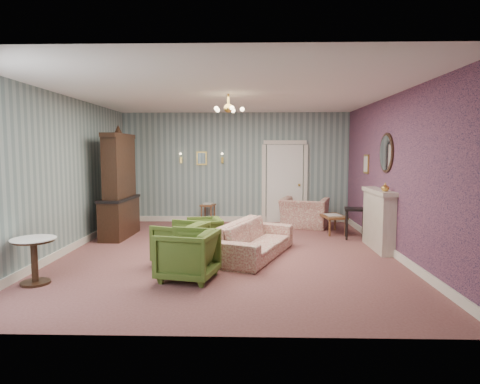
{
  "coord_description": "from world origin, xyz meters",
  "views": [
    {
      "loc": [
        0.41,
        -7.55,
        1.87
      ],
      "look_at": [
        0.2,
        0.4,
        1.1
      ],
      "focal_mm": 31.13,
      "sensor_mm": 36.0,
      "label": 1
    }
  ],
  "objects_px": {
    "side_table_black": "(355,224)",
    "olive_chair_a": "(187,252)",
    "olive_chair_c": "(205,231)",
    "coffee_table": "(332,224)",
    "fireplace": "(378,219)",
    "dresser": "(119,183)",
    "pedestal_table": "(34,261)",
    "sofa_chintz": "(255,233)",
    "wingback_chair": "(304,208)",
    "olive_chair_b": "(181,241)"
  },
  "relations": [
    {
      "from": "side_table_black",
      "to": "olive_chair_a",
      "type": "bearing_deg",
      "value": -137.26
    },
    {
      "from": "olive_chair_c",
      "to": "coffee_table",
      "type": "distance_m",
      "value": 3.19
    },
    {
      "from": "olive_chair_a",
      "to": "fireplace",
      "type": "height_order",
      "value": "fireplace"
    },
    {
      "from": "dresser",
      "to": "fireplace",
      "type": "distance_m",
      "value": 5.47
    },
    {
      "from": "pedestal_table",
      "to": "olive_chair_c",
      "type": "bearing_deg",
      "value": 46.61
    },
    {
      "from": "fireplace",
      "to": "coffee_table",
      "type": "distance_m",
      "value": 1.71
    },
    {
      "from": "sofa_chintz",
      "to": "coffee_table",
      "type": "distance_m",
      "value": 2.85
    },
    {
      "from": "olive_chair_a",
      "to": "fireplace",
      "type": "bearing_deg",
      "value": 133.51
    },
    {
      "from": "olive_chair_c",
      "to": "wingback_chair",
      "type": "relative_size",
      "value": 0.58
    },
    {
      "from": "sofa_chintz",
      "to": "side_table_black",
      "type": "distance_m",
      "value": 2.66
    },
    {
      "from": "olive_chair_c",
      "to": "olive_chair_b",
      "type": "bearing_deg",
      "value": -29.02
    },
    {
      "from": "wingback_chair",
      "to": "olive_chair_c",
      "type": "bearing_deg",
      "value": 63.13
    },
    {
      "from": "olive_chair_c",
      "to": "pedestal_table",
      "type": "bearing_deg",
      "value": -58.35
    },
    {
      "from": "olive_chair_b",
      "to": "sofa_chintz",
      "type": "relative_size",
      "value": 0.36
    },
    {
      "from": "wingback_chair",
      "to": "side_table_black",
      "type": "relative_size",
      "value": 1.66
    },
    {
      "from": "olive_chair_c",
      "to": "fireplace",
      "type": "xyz_separation_m",
      "value": [
        3.35,
        -0.01,
        0.25
      ]
    },
    {
      "from": "wingback_chair",
      "to": "coffee_table",
      "type": "xyz_separation_m",
      "value": [
        0.56,
        -0.72,
        -0.28
      ]
    },
    {
      "from": "fireplace",
      "to": "side_table_black",
      "type": "xyz_separation_m",
      "value": [
        -0.21,
        0.92,
        -0.24
      ]
    },
    {
      "from": "olive_chair_c",
      "to": "side_table_black",
      "type": "distance_m",
      "value": 3.27
    },
    {
      "from": "olive_chair_b",
      "to": "olive_chair_c",
      "type": "bearing_deg",
      "value": -173.23
    },
    {
      "from": "sofa_chintz",
      "to": "pedestal_table",
      "type": "xyz_separation_m",
      "value": [
        -3.13,
        -1.66,
        -0.09
      ]
    },
    {
      "from": "sofa_chintz",
      "to": "dresser",
      "type": "bearing_deg",
      "value": 81.59
    },
    {
      "from": "olive_chair_b",
      "to": "coffee_table",
      "type": "height_order",
      "value": "olive_chair_b"
    },
    {
      "from": "wingback_chair",
      "to": "side_table_black",
      "type": "bearing_deg",
      "value": 141.24
    },
    {
      "from": "dresser",
      "to": "coffee_table",
      "type": "height_order",
      "value": "dresser"
    },
    {
      "from": "dresser",
      "to": "side_table_black",
      "type": "xyz_separation_m",
      "value": [
        5.13,
        -0.11,
        -0.86
      ]
    },
    {
      "from": "olive_chair_c",
      "to": "wingback_chair",
      "type": "xyz_separation_m",
      "value": [
        2.23,
        2.28,
        0.16
      ]
    },
    {
      "from": "olive_chair_a",
      "to": "sofa_chintz",
      "type": "relative_size",
      "value": 0.38
    },
    {
      "from": "olive_chair_b",
      "to": "coffee_table",
      "type": "xyz_separation_m",
      "value": [
        3.06,
        2.68,
        -0.17
      ]
    },
    {
      "from": "olive_chair_c",
      "to": "pedestal_table",
      "type": "xyz_separation_m",
      "value": [
        -2.16,
        -2.29,
        0.01
      ]
    },
    {
      "from": "pedestal_table",
      "to": "dresser",
      "type": "bearing_deg",
      "value": 87.04
    },
    {
      "from": "fireplace",
      "to": "coffee_table",
      "type": "relative_size",
      "value": 1.69
    },
    {
      "from": "wingback_chair",
      "to": "dresser",
      "type": "xyz_separation_m",
      "value": [
        -4.22,
        -1.26,
        0.71
      ]
    },
    {
      "from": "pedestal_table",
      "to": "olive_chair_a",
      "type": "bearing_deg",
      "value": 7.3
    },
    {
      "from": "coffee_table",
      "to": "pedestal_table",
      "type": "bearing_deg",
      "value": -142.12
    },
    {
      "from": "olive_chair_b",
      "to": "pedestal_table",
      "type": "xyz_separation_m",
      "value": [
        -1.88,
        -1.16,
        -0.05
      ]
    },
    {
      "from": "olive_chair_a",
      "to": "olive_chair_c",
      "type": "bearing_deg",
      "value": -167.97
    },
    {
      "from": "olive_chair_a",
      "to": "sofa_chintz",
      "type": "distance_m",
      "value": 1.7
    },
    {
      "from": "fireplace",
      "to": "pedestal_table",
      "type": "distance_m",
      "value": 5.97
    },
    {
      "from": "olive_chair_b",
      "to": "pedestal_table",
      "type": "bearing_deg",
      "value": -37.39
    },
    {
      "from": "wingback_chair",
      "to": "fireplace",
      "type": "bearing_deg",
      "value": 133.63
    },
    {
      "from": "fireplace",
      "to": "side_table_black",
      "type": "relative_size",
      "value": 2.08
    },
    {
      "from": "olive_chair_b",
      "to": "olive_chair_c",
      "type": "height_order",
      "value": "olive_chair_b"
    },
    {
      "from": "fireplace",
      "to": "pedestal_table",
      "type": "height_order",
      "value": "fireplace"
    },
    {
      "from": "olive_chair_c",
      "to": "dresser",
      "type": "distance_m",
      "value": 2.4
    },
    {
      "from": "dresser",
      "to": "coffee_table",
      "type": "xyz_separation_m",
      "value": [
        4.77,
        0.54,
        -0.99
      ]
    },
    {
      "from": "side_table_black",
      "to": "fireplace",
      "type": "bearing_deg",
      "value": -77.15
    },
    {
      "from": "coffee_table",
      "to": "fireplace",
      "type": "bearing_deg",
      "value": -70.11
    },
    {
      "from": "olive_chair_c",
      "to": "pedestal_table",
      "type": "distance_m",
      "value": 3.15
    },
    {
      "from": "dresser",
      "to": "pedestal_table",
      "type": "distance_m",
      "value": 3.42
    }
  ]
}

